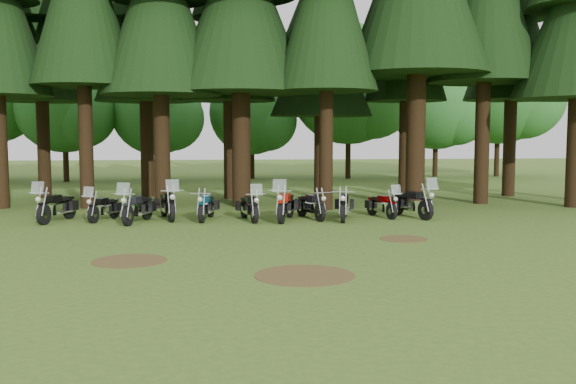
% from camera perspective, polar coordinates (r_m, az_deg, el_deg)
% --- Properties ---
extents(ground, '(120.00, 120.00, 0.00)m').
position_cam_1_polar(ground, '(17.82, -3.39, -4.69)').
color(ground, '#3D5D20').
rests_on(ground, ground).
extents(pine_back_4, '(4.94, 4.94, 13.78)m').
position_cam_1_polar(pine_back_4, '(31.59, 2.99, 14.63)').
color(pine_back_4, black).
rests_on(pine_back_4, ground).
extents(decid_2, '(6.72, 6.53, 8.40)m').
position_cam_1_polar(decid_2, '(43.45, -18.95, 7.40)').
color(decid_2, black).
rests_on(decid_2, ground).
extents(decid_3, '(6.12, 5.95, 7.65)m').
position_cam_1_polar(decid_3, '(42.88, -11.30, 7.02)').
color(decid_3, black).
rests_on(decid_3, ground).
extents(decid_4, '(5.93, 5.76, 7.41)m').
position_cam_1_polar(decid_4, '(43.95, -2.90, 6.88)').
color(decid_4, black).
rests_on(decid_4, ground).
extents(decid_5, '(8.45, 8.21, 10.56)m').
position_cam_1_polar(decid_5, '(44.31, 5.96, 9.25)').
color(decid_5, black).
rests_on(decid_5, ground).
extents(decid_6, '(7.06, 6.86, 8.82)m').
position_cam_1_polar(decid_6, '(47.26, 13.49, 7.63)').
color(decid_6, black).
rests_on(decid_6, ground).
extents(decid_7, '(8.44, 8.20, 10.55)m').
position_cam_1_polar(decid_7, '(48.87, 18.75, 8.61)').
color(decid_7, black).
rests_on(decid_7, ground).
extents(dirt_patch_0, '(1.80, 1.80, 0.01)m').
position_cam_1_polar(dirt_patch_0, '(15.99, -13.92, -5.95)').
color(dirt_patch_0, '#4C3D1E').
rests_on(dirt_patch_0, ground).
extents(dirt_patch_1, '(1.40, 1.40, 0.01)m').
position_cam_1_polar(dirt_patch_1, '(19.04, 10.23, -4.11)').
color(dirt_patch_1, '#4C3D1E').
rests_on(dirt_patch_1, ground).
extents(dirt_patch_2, '(2.20, 2.20, 0.01)m').
position_cam_1_polar(dirt_patch_2, '(13.99, 1.48, -7.39)').
color(dirt_patch_2, '#4C3D1E').
rests_on(dirt_patch_2, ground).
extents(motorcycle_0, '(0.98, 2.34, 1.49)m').
position_cam_1_polar(motorcycle_0, '(23.74, -19.87, -1.31)').
color(motorcycle_0, black).
rests_on(motorcycle_0, ground).
extents(motorcycle_1, '(0.95, 1.99, 1.28)m').
position_cam_1_polar(motorcycle_1, '(23.55, -16.04, -1.42)').
color(motorcycle_1, black).
rests_on(motorcycle_1, ground).
extents(motorcycle_2, '(0.94, 2.32, 1.47)m').
position_cam_1_polar(motorcycle_2, '(22.67, -13.23, -1.45)').
color(motorcycle_2, black).
rests_on(motorcycle_2, ground).
extents(motorcycle_3, '(0.86, 2.39, 1.51)m').
position_cam_1_polar(motorcycle_3, '(23.40, -10.67, -1.17)').
color(motorcycle_3, black).
rests_on(motorcycle_3, ground).
extents(motorcycle_4, '(0.54, 2.18, 0.89)m').
position_cam_1_polar(motorcycle_4, '(22.98, -7.26, -1.36)').
color(motorcycle_4, black).
rests_on(motorcycle_4, ground).
extents(motorcycle_5, '(0.70, 2.20, 1.38)m').
position_cam_1_polar(motorcycle_5, '(22.66, -3.47, -1.40)').
color(motorcycle_5, black).
rests_on(motorcycle_5, ground).
extents(motorcycle_6, '(0.98, 2.45, 1.55)m').
position_cam_1_polar(motorcycle_6, '(22.62, -0.19, -1.25)').
color(motorcycle_6, black).
rests_on(motorcycle_6, ground).
extents(motorcycle_7, '(0.78, 2.11, 0.88)m').
position_cam_1_polar(motorcycle_7, '(23.10, 2.02, -1.30)').
color(motorcycle_7, black).
rests_on(motorcycle_7, ground).
extents(motorcycle_8, '(0.66, 2.27, 0.94)m').
position_cam_1_polar(motorcycle_8, '(22.92, 4.98, -1.30)').
color(motorcycle_8, black).
rests_on(motorcycle_8, ground).
extents(motorcycle_9, '(0.82, 2.00, 1.27)m').
position_cam_1_polar(motorcycle_9, '(23.79, 8.33, -1.22)').
color(motorcycle_9, black).
rests_on(motorcycle_9, ground).
extents(motorcycle_10, '(1.16, 2.37, 1.54)m').
position_cam_1_polar(motorcycle_10, '(23.89, 10.89, -1.02)').
color(motorcycle_10, black).
rests_on(motorcycle_10, ground).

